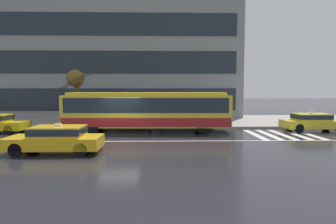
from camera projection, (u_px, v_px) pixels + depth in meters
ground_plane at (118, 138)px, 17.80m from camera, size 160.00×160.00×0.00m
sidewalk_slab at (133, 121)px, 26.83m from camera, size 80.00×10.00×0.14m
crosswalk_stripe_edge_near at (255, 135)px, 19.06m from camera, size 0.44×4.40×0.01m
crosswalk_stripe_inner_a at (269, 135)px, 19.09m from camera, size 0.44×4.40×0.01m
crosswalk_stripe_center at (282, 134)px, 19.11m from camera, size 0.44×4.40×0.01m
crosswalk_stripe_inner_b at (295, 134)px, 19.13m from camera, size 0.44×4.40×0.01m
crosswalk_stripe_edge_far at (309, 134)px, 19.16m from camera, size 0.44×4.40×0.01m
lane_centre_line at (115, 141)px, 16.60m from camera, size 72.00×0.14×0.01m
trolleybus at (147, 110)px, 20.18m from camera, size 12.24×2.81×5.09m
taxi_oncoming_near at (56, 138)px, 13.53m from camera, size 4.33×1.86×1.39m
taxi_ahead_of_bus at (313, 121)px, 20.69m from camera, size 4.36×1.84×1.39m
bus_shelter at (132, 102)px, 23.57m from camera, size 4.18×1.58×2.50m
pedestrian_at_shelter at (149, 104)px, 23.42m from camera, size 1.20×1.20×2.03m
pedestrian_approaching_curb at (93, 106)px, 22.64m from camera, size 1.45×1.45×1.90m
pedestrian_walking_past at (164, 105)px, 24.21m from camera, size 1.42×1.42×1.93m
street_tree_bare at (75, 81)px, 24.08m from camera, size 1.50×2.07×4.52m
office_tower_corner_left at (120, 38)px, 35.70m from camera, size 26.83×16.10×18.77m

